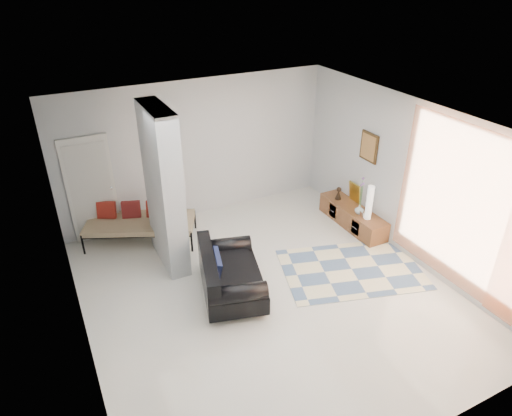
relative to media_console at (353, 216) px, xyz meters
name	(u,v)px	position (x,y,z in m)	size (l,w,h in m)	color
floor	(267,293)	(-2.52, -1.10, -0.21)	(6.00, 6.00, 0.00)	silver
ceiling	(270,126)	(-2.52, -1.10, 2.59)	(6.00, 6.00, 0.00)	white
wall_back	(197,150)	(-2.52, 1.90, 1.19)	(6.00, 6.00, 0.00)	silver
wall_front	(417,359)	(-2.52, -4.10, 1.19)	(6.00, 6.00, 0.00)	silver
wall_left	(72,268)	(-5.27, -1.10, 1.19)	(6.00, 6.00, 0.00)	silver
wall_right	(410,181)	(0.23, -1.10, 1.19)	(6.00, 6.00, 0.00)	silver
partition_column	(164,190)	(-3.62, 0.50, 1.19)	(0.35, 1.20, 2.80)	#B4B9BC
hallway_door	(91,190)	(-4.62, 1.86, 0.81)	(0.85, 0.06, 2.04)	silver
curtain	(462,209)	(0.15, -2.25, 1.24)	(2.55, 2.55, 0.00)	#FF7E43
wall_art	(369,147)	(0.20, 0.00, 1.44)	(0.04, 0.45, 0.55)	#3D2810
media_console	(353,216)	(0.00, 0.00, 0.00)	(0.45, 1.68, 0.80)	brown
loveseat	(227,275)	(-3.09, -0.82, 0.15)	(1.27, 1.72, 0.76)	silver
daybed	(139,221)	(-3.93, 1.37, 0.20)	(2.16, 1.59, 0.77)	black
area_rug	(351,269)	(-0.92, -1.21, -0.20)	(2.36, 1.57, 0.01)	beige
cylinder_lamp	(369,203)	(-0.02, -0.45, 0.53)	(0.12, 0.12, 0.67)	silver
bronze_figurine	(339,193)	(-0.05, 0.45, 0.33)	(0.13, 0.13, 0.26)	black
vase	(359,209)	(-0.05, -0.23, 0.29)	(0.18, 0.18, 0.18)	silver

